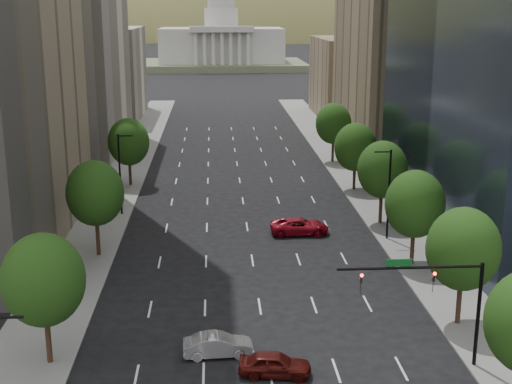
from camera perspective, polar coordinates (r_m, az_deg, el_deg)
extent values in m
cube|color=slate|center=(73.67, -12.89, -2.93)|extent=(6.00, 200.00, 0.15)
cube|color=slate|center=(75.04, 11.18, -2.51)|extent=(6.00, 200.00, 0.15)
cube|color=beige|center=(114.38, -14.77, 12.10)|extent=(14.00, 30.00, 35.00)
cube|color=beige|center=(147.40, -12.12, 9.47)|extent=(14.00, 26.00, 18.00)
cube|color=#8C7759|center=(113.03, 11.21, 11.00)|extent=(14.00, 30.00, 30.00)
cube|color=#8C7759|center=(145.68, 7.82, 9.20)|extent=(14.00, 26.00, 16.00)
cylinder|color=#382316|center=(52.44, 16.23, -8.35)|extent=(0.36, 0.36, 4.00)
ellipsoid|color=#18370F|center=(51.11, 16.53, -4.47)|extent=(5.20, 5.20, 5.98)
cylinder|color=#382316|center=(63.09, 12.64, -4.16)|extent=(0.36, 0.36, 3.90)
ellipsoid|color=#18370F|center=(62.01, 12.83, -0.96)|extent=(5.20, 5.20, 5.98)
cylinder|color=#382316|center=(74.12, 10.13, -1.08)|extent=(0.36, 0.36, 4.10)
ellipsoid|color=#18370F|center=(73.16, 10.27, 1.82)|extent=(5.20, 5.20, 5.98)
cylinder|color=#382316|center=(87.37, 8.02, 1.35)|extent=(0.36, 0.36, 3.80)
ellipsoid|color=#18370F|center=(86.61, 8.10, 3.65)|extent=(5.20, 5.20, 5.98)
cylinder|color=#382316|center=(102.70, 6.28, 3.50)|extent=(0.36, 0.36, 4.00)
ellipsoid|color=#18370F|center=(102.03, 6.34, 5.57)|extent=(5.20, 5.20, 5.98)
cylinder|color=#382316|center=(47.12, -16.59, -11.12)|extent=(0.36, 0.36, 4.00)
ellipsoid|color=#18370F|center=(45.63, -16.94, -6.87)|extent=(5.20, 5.20, 5.98)
cylinder|color=#382316|center=(65.31, -12.78, -3.40)|extent=(0.36, 0.36, 4.15)
ellipsoid|color=#18370F|center=(64.21, -12.98, -0.09)|extent=(5.20, 5.20, 5.98)
cylinder|color=#382316|center=(90.15, -10.23, 1.73)|extent=(0.36, 0.36, 3.95)
ellipsoid|color=#18370F|center=(89.39, -10.34, 4.04)|extent=(5.20, 5.20, 5.98)
cylinder|color=black|center=(68.68, 10.78, -0.27)|extent=(0.20, 0.20, 9.00)
cylinder|color=black|center=(67.50, 10.29, 3.24)|extent=(1.60, 0.14, 0.14)
cylinder|color=black|center=(33.47, -19.79, -9.60)|extent=(1.60, 0.14, 0.14)
cylinder|color=black|center=(76.96, -11.03, 1.36)|extent=(0.20, 0.20, 9.00)
cylinder|color=black|center=(75.98, -10.59, 4.52)|extent=(1.60, 0.14, 0.14)
cylinder|color=black|center=(46.38, 17.65, -9.59)|extent=(0.24, 0.24, 7.00)
cylinder|color=black|center=(43.73, 12.45, -6.05)|extent=(9.00, 0.18, 0.18)
imported|color=black|center=(44.36, 14.29, -6.63)|extent=(0.18, 0.22, 1.10)
imported|color=black|center=(43.22, 8.55, -6.90)|extent=(0.18, 0.22, 1.10)
sphere|color=#FF0C07|center=(44.13, 14.38, -6.47)|extent=(0.20, 0.20, 0.20)
sphere|color=#FF0C07|center=(42.99, 8.61, -6.74)|extent=(0.20, 0.20, 0.20)
cube|color=#0C591E|center=(43.43, 11.58, -5.66)|extent=(1.60, 0.06, 0.45)
cube|color=#596647|center=(260.06, -2.81, 10.29)|extent=(60.00, 40.00, 2.50)
cube|color=silver|center=(259.58, -2.83, 11.89)|extent=(44.00, 26.00, 12.00)
cube|color=silver|center=(245.34, -2.80, 13.12)|extent=(22.00, 4.00, 2.00)
cylinder|color=silver|center=(259.25, -2.86, 13.98)|extent=(12.00, 12.00, 7.00)
cylinder|color=silver|center=(259.22, -2.87, 15.09)|extent=(9.60, 9.60, 3.00)
ellipsoid|color=olive|center=(588.01, -17.14, 8.87)|extent=(380.00, 342.00, 190.00)
ellipsoid|color=olive|center=(614.10, 0.57, 8.93)|extent=(440.00, 396.00, 240.00)
ellipsoid|color=olive|center=(685.73, 14.85, 9.66)|extent=(360.00, 324.00, 200.00)
imported|color=#430E0B|center=(44.51, 1.55, -13.85)|extent=(4.72, 2.41, 1.54)
imported|color=#A5A6AB|center=(46.80, -3.11, -12.36)|extent=(4.67, 1.89, 1.51)
imported|color=maroon|center=(70.29, 3.57, -2.81)|extent=(5.90, 2.79, 1.63)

